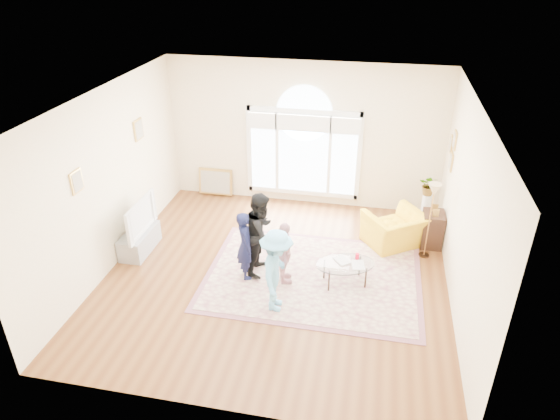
% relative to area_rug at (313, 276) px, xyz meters
% --- Properties ---
extents(ground, '(6.00, 6.00, 0.00)m').
position_rel_area_rug_xyz_m(ground, '(-0.66, -0.09, -0.01)').
color(ground, '#5A3116').
rests_on(ground, ground).
extents(room_shell, '(6.00, 6.00, 6.00)m').
position_rel_area_rug_xyz_m(room_shell, '(-0.65, 2.74, 1.56)').
color(room_shell, beige).
rests_on(room_shell, ground).
extents(area_rug, '(3.60, 2.60, 0.02)m').
position_rel_area_rug_xyz_m(area_rug, '(0.00, 0.00, 0.00)').
color(area_rug, beige).
rests_on(area_rug, ground).
extents(rug_border, '(3.80, 2.80, 0.01)m').
position_rel_area_rug_xyz_m(rug_border, '(-0.00, 0.00, -0.00)').
color(rug_border, '#804E5A').
rests_on(rug_border, ground).
extents(tv_console, '(0.45, 1.00, 0.42)m').
position_rel_area_rug_xyz_m(tv_console, '(-3.41, 0.21, 0.20)').
color(tv_console, '#92949A').
rests_on(tv_console, ground).
extents(television, '(0.18, 1.14, 0.66)m').
position_rel_area_rug_xyz_m(television, '(-3.40, 0.21, 0.74)').
color(television, black).
rests_on(television, tv_console).
extents(coffee_table, '(1.17, 0.95, 0.54)m').
position_rel_area_rug_xyz_m(coffee_table, '(0.57, -0.09, 0.39)').
color(coffee_table, silver).
rests_on(coffee_table, ground).
extents(armchair, '(1.40, 1.37, 0.69)m').
position_rel_area_rug_xyz_m(armchair, '(1.40, 1.40, 0.33)').
color(armchair, yellow).
rests_on(armchair, ground).
extents(side_cabinet, '(0.40, 0.50, 0.70)m').
position_rel_area_rug_xyz_m(side_cabinet, '(2.12, 1.54, 0.34)').
color(side_cabinet, black).
rests_on(side_cabinet, ground).
extents(floor_lamp, '(0.30, 0.30, 1.51)m').
position_rel_area_rug_xyz_m(floor_lamp, '(1.99, 1.11, 1.27)').
color(floor_lamp, black).
rests_on(floor_lamp, ground).
extents(plant_pedestal, '(0.20, 0.20, 0.70)m').
position_rel_area_rug_xyz_m(plant_pedestal, '(2.04, 2.34, 0.34)').
color(plant_pedestal, white).
rests_on(plant_pedestal, ground).
extents(potted_plant, '(0.46, 0.43, 0.44)m').
position_rel_area_rug_xyz_m(potted_plant, '(2.04, 2.34, 0.91)').
color(potted_plant, '#33722D').
rests_on(potted_plant, plant_pedestal).
extents(leaning_picture, '(0.80, 0.14, 0.62)m').
position_rel_area_rug_xyz_m(leaning_picture, '(-2.71, 2.81, -0.01)').
color(leaning_picture, tan).
rests_on(leaning_picture, ground).
extents(child_navy, '(0.47, 0.55, 1.27)m').
position_rel_area_rug_xyz_m(child_navy, '(-1.17, -0.21, 0.65)').
color(child_navy, '#111436').
rests_on(child_navy, area_rug).
extents(child_black, '(0.65, 0.80, 1.53)m').
position_rel_area_rug_xyz_m(child_black, '(-0.93, 0.02, 0.78)').
color(child_black, black).
rests_on(child_black, area_rug).
extents(child_pink, '(0.46, 0.73, 1.16)m').
position_rel_area_rug_xyz_m(child_pink, '(-0.48, -0.25, 0.59)').
color(child_pink, '#DB9CA7').
rests_on(child_pink, area_rug).
extents(child_blue, '(0.57, 0.94, 1.43)m').
position_rel_area_rug_xyz_m(child_blue, '(-0.46, -0.97, 0.72)').
color(child_blue, '#66B9EA').
rests_on(child_blue, area_rug).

